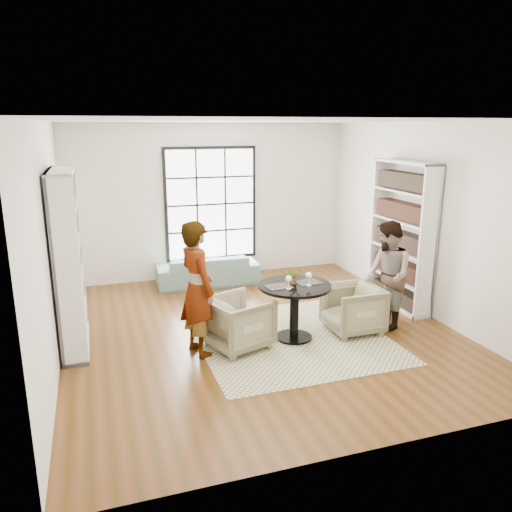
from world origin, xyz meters
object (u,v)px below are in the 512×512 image
object	(u,v)px
sofa	(208,270)
armchair_left	(238,322)
person_left	(197,289)
armchair_right	(353,309)
wine_glass_left	(289,279)
wine_glass_right	(309,276)
flower_centerpiece	(293,276)
person_right	(387,276)
pedestal_table	(294,300)

from	to	relation	value
sofa	armchair_left	distance (m)	2.91
sofa	person_left	xyz separation A→B (m)	(-0.78, -2.90, 0.62)
armchair_right	person_left	distance (m)	2.35
sofa	wine_glass_left	world-z (taller)	wine_glass_left
sofa	person_left	bearing A→B (deg)	76.66
wine_glass_right	wine_glass_left	bearing A→B (deg)	-171.83
sofa	wine_glass_right	size ratio (longest dim) A/B	9.88
wine_glass_left	flower_centerpiece	distance (m)	0.24
sofa	armchair_left	world-z (taller)	armchair_left
person_right	flower_centerpiece	distance (m)	1.47
person_right	sofa	bearing A→B (deg)	-132.11
sofa	wine_glass_left	size ratio (longest dim) A/B	10.17
armchair_right	flower_centerpiece	bearing A→B (deg)	-93.72
armchair_right	person_right	distance (m)	0.71
person_left	armchair_left	bearing A→B (deg)	-105.38
wine_glass_left	wine_glass_right	bearing A→B (deg)	8.17
sofa	person_right	bearing A→B (deg)	126.96
pedestal_table	sofa	xyz separation A→B (m)	(-0.59, 2.89, -0.30)
person_left	flower_centerpiece	world-z (taller)	person_left
sofa	armchair_right	distance (m)	3.27
person_left	wine_glass_left	world-z (taller)	person_left
person_right	wine_glass_right	xyz separation A→B (m)	(-1.30, -0.08, 0.14)
armchair_right	wine_glass_right	world-z (taller)	wine_glass_right
armchair_right	flower_centerpiece	distance (m)	1.08
person_right	wine_glass_left	world-z (taller)	person_right
armchair_left	wine_glass_right	world-z (taller)	wine_glass_right
sofa	wine_glass_left	bearing A→B (deg)	99.97
pedestal_table	armchair_left	world-z (taller)	pedestal_table
armchair_left	wine_glass_left	world-z (taller)	wine_glass_left
person_right	flower_centerpiece	world-z (taller)	person_right
pedestal_table	armchair_right	distance (m)	0.94
person_right	wine_glass_left	size ratio (longest dim) A/B	8.57
flower_centerpiece	sofa	bearing A→B (deg)	101.58
armchair_left	flower_centerpiece	distance (m)	0.99
armchair_right	wine_glass_left	xyz separation A→B (m)	(-1.06, -0.13, 0.59)
pedestal_table	wine_glass_left	distance (m)	0.42
armchair_right	wine_glass_left	size ratio (longest dim) A/B	4.09
pedestal_table	wine_glass_right	world-z (taller)	wine_glass_right
pedestal_table	armchair_right	world-z (taller)	pedestal_table
armchair_right	wine_glass_right	size ratio (longest dim) A/B	3.97
sofa	person_right	world-z (taller)	person_right
armchair_left	sofa	bearing A→B (deg)	-23.77
wine_glass_left	flower_centerpiece	world-z (taller)	flower_centerpiece
wine_glass_left	person_right	bearing A→B (deg)	4.43
sofa	flower_centerpiece	world-z (taller)	flower_centerpiece
pedestal_table	armchair_right	bearing A→B (deg)	-1.36
person_left	person_right	size ratio (longest dim) A/B	1.11
pedestal_table	armchair_left	bearing A→B (deg)	-178.84
person_left	wine_glass_right	xyz separation A→B (m)	(1.54, -0.08, 0.05)
person_left	flower_centerpiece	bearing A→B (deg)	-102.83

